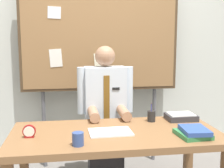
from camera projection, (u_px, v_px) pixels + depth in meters
back_wall at (98, 47)px, 3.42m from camera, size 6.40×0.08×2.70m
desk at (116, 142)px, 2.30m from camera, size 1.64×0.79×0.72m
person at (105, 120)px, 2.92m from camera, size 0.55×0.56×1.38m
bulletin_board at (100, 38)px, 3.20m from camera, size 1.74×0.09×2.08m
book_stack at (194, 132)px, 2.17m from camera, size 0.23×0.27×0.07m
open_notebook at (110, 132)px, 2.26m from camera, size 0.33×0.24×0.01m
desk_clock at (29, 132)px, 2.14m from camera, size 0.10×0.04×0.10m
coffee_mug at (78, 139)px, 1.98m from camera, size 0.08×0.08×0.09m
pen_holder at (151, 116)px, 2.57m from camera, size 0.07×0.07×0.16m
paper_tray at (181, 117)px, 2.63m from camera, size 0.26×0.20×0.06m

